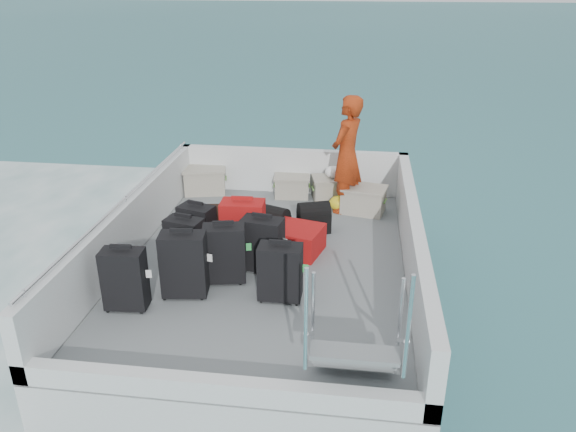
% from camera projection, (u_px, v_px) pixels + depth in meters
% --- Properties ---
extents(ground, '(160.00, 160.00, 0.00)m').
position_uv_depth(ground, '(268.00, 304.00, 7.13)').
color(ground, '#194F57').
rests_on(ground, ground).
extents(ferry_hull, '(3.60, 5.00, 0.60)m').
position_uv_depth(ferry_hull, '(267.00, 284.00, 7.01)').
color(ferry_hull, silver).
rests_on(ferry_hull, ground).
extents(deck, '(3.30, 4.70, 0.02)m').
position_uv_depth(deck, '(267.00, 262.00, 6.89)').
color(deck, slate).
rests_on(deck, ferry_hull).
extents(deck_fittings, '(3.60, 5.00, 0.90)m').
position_uv_depth(deck_fittings, '(292.00, 248.00, 6.40)').
color(deck_fittings, silver).
rests_on(deck_fittings, deck).
extents(suitcase_0, '(0.45, 0.28, 0.68)m').
position_uv_depth(suitcase_0, '(125.00, 280.00, 5.80)').
color(suitcase_0, black).
rests_on(suitcase_0, deck).
extents(suitcase_1, '(0.48, 0.34, 0.64)m').
position_uv_depth(suitcase_1, '(185.00, 244.00, 6.59)').
color(suitcase_1, black).
rests_on(suitcase_1, deck).
extents(suitcase_2, '(0.49, 0.37, 0.62)m').
position_uv_depth(suitcase_2, '(197.00, 229.00, 7.01)').
color(suitcase_2, black).
rests_on(suitcase_2, deck).
extents(suitcase_3, '(0.52, 0.34, 0.73)m').
position_uv_depth(suitcase_3, '(184.00, 265.00, 6.03)').
color(suitcase_3, black).
rests_on(suitcase_3, deck).
extents(suitcase_4, '(0.51, 0.36, 0.69)m').
position_uv_depth(suitcase_4, '(225.00, 254.00, 6.31)').
color(suitcase_4, black).
rests_on(suitcase_4, deck).
extents(suitcase_5, '(0.53, 0.33, 0.72)m').
position_uv_depth(suitcase_5, '(243.00, 229.00, 6.89)').
color(suitcase_5, '#B70E15').
rests_on(suitcase_5, deck).
extents(suitcase_6, '(0.46, 0.28, 0.64)m').
position_uv_depth(suitcase_6, '(280.00, 273.00, 5.97)').
color(suitcase_6, black).
rests_on(suitcase_6, deck).
extents(suitcase_7, '(0.51, 0.35, 0.66)m').
position_uv_depth(suitcase_7, '(263.00, 245.00, 6.56)').
color(suitcase_7, black).
rests_on(suitcase_7, deck).
extents(suitcase_8, '(0.96, 0.76, 0.33)m').
position_uv_depth(suitcase_8, '(288.00, 238.00, 7.10)').
color(suitcase_8, '#B70E15').
rests_on(suitcase_8, deck).
extents(duffel_0, '(0.55, 0.38, 0.32)m').
position_uv_depth(duffel_0, '(202.00, 222.00, 7.56)').
color(duffel_0, black).
rests_on(duffel_0, deck).
extents(duffel_1, '(0.57, 0.46, 0.32)m').
position_uv_depth(duffel_1, '(270.00, 224.00, 7.52)').
color(duffel_1, black).
rests_on(duffel_1, deck).
extents(duffel_2, '(0.50, 0.42, 0.32)m').
position_uv_depth(duffel_2, '(314.00, 220.00, 7.64)').
color(duffel_2, black).
rests_on(duffel_2, deck).
extents(crate_0, '(0.71, 0.56, 0.38)m').
position_uv_depth(crate_0, '(205.00, 181.00, 8.97)').
color(crate_0, '#ACA696').
rests_on(crate_0, deck).
extents(crate_1, '(0.55, 0.40, 0.31)m').
position_uv_depth(crate_1, '(292.00, 187.00, 8.82)').
color(crate_1, '#ACA696').
rests_on(crate_1, deck).
extents(crate_2, '(0.64, 0.50, 0.34)m').
position_uv_depth(crate_2, '(332.00, 190.00, 8.66)').
color(crate_2, '#ACA696').
rests_on(crate_2, deck).
extents(crate_3, '(0.67, 0.53, 0.36)m').
position_uv_depth(crate_3, '(363.00, 201.00, 8.22)').
color(crate_3, '#ACA696').
rests_on(crate_3, deck).
extents(yellow_bag, '(0.28, 0.26, 0.22)m').
position_uv_depth(yellow_bag, '(339.00, 203.00, 8.32)').
color(yellow_bag, yellow).
rests_on(yellow_bag, deck).
extents(white_bag, '(0.24, 0.24, 0.18)m').
position_uv_depth(white_bag, '(333.00, 174.00, 8.55)').
color(white_bag, white).
rests_on(white_bag, crate_2).
extents(passenger, '(0.65, 0.75, 1.72)m').
position_uv_depth(passenger, '(347.00, 155.00, 8.02)').
color(passenger, red).
rests_on(passenger, deck).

